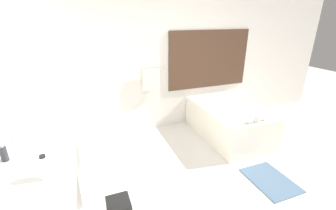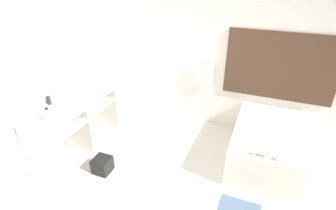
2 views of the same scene
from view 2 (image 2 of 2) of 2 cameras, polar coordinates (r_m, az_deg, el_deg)
The scene contains 8 objects.
wall_back_with_blinds at distance 4.59m, azimuth 12.48°, elevation 10.60°, with size 7.40×0.13×2.70m.
wall_left_with_mirror at distance 3.87m, azimuth -30.32°, elevation 4.12°, with size 0.08×7.40×2.70m.
vanity_counter at distance 4.27m, azimuth -19.46°, elevation -2.00°, with size 0.59×1.57×0.89m.
sink_faucet at distance 4.37m, azimuth -20.03°, elevation 3.37°, with size 0.09×0.04×0.18m.
bathtub at distance 4.25m, azimuth 20.54°, elevation -7.84°, with size 0.95×1.55×0.68m.
water_bottle_1 at distance 3.69m, azimuth -24.68°, elevation -2.07°, with size 0.07×0.07×0.21m.
soap_dispenser at distance 4.17m, azimuth -24.50°, elevation 1.03°, with size 0.06×0.06×0.16m.
waste_bin at distance 4.02m, azimuth -14.09°, elevation -12.53°, with size 0.25×0.25×0.23m.
Camera 2 is at (0.73, -2.10, 2.69)m, focal length 28.00 mm.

